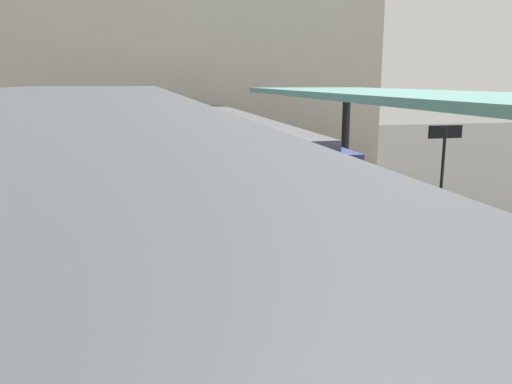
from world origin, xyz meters
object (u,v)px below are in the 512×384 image
Objects in this scene: platform_bench at (440,220)px; litter_bin at (494,258)px; commuter_train at (221,169)px; platform_sign at (444,149)px.

litter_bin is (-0.31, -2.13, -0.06)m from platform_bench.
platform_sign is at bearing -33.29° from commuter_train.
platform_bench is at bearing 81.69° from litter_bin.
platform_sign reaches higher than litter_bin.
litter_bin is (-1.72, -4.40, -1.22)m from platform_sign.
commuter_train is 6.77m from platform_bench.
litter_bin is (3.42, -7.77, -0.33)m from commuter_train.
commuter_train reaches higher than platform_bench.
platform_sign is at bearing 58.19° from platform_bench.
litter_bin is at bearing -111.33° from platform_sign.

